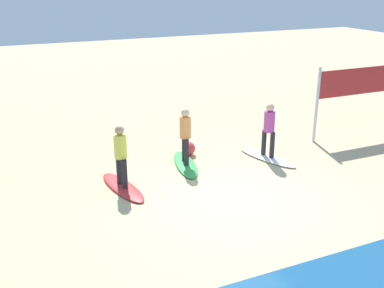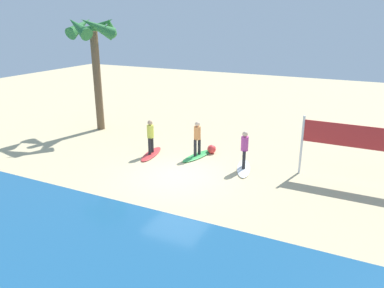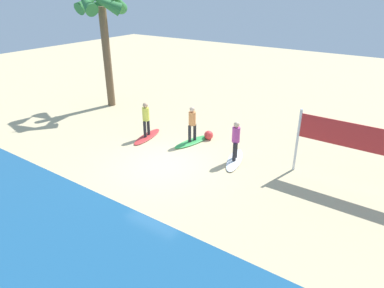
{
  "view_description": "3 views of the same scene",
  "coord_description": "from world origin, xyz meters",
  "views": [
    {
      "loc": [
        5.11,
        8.96,
        5.25
      ],
      "look_at": [
        0.7,
        -0.88,
        1.26
      ],
      "focal_mm": 43.08,
      "sensor_mm": 36.0,
      "label": 1
    },
    {
      "loc": [
        -6.86,
        12.65,
        6.26
      ],
      "look_at": [
        -0.38,
        -0.61,
        1.28
      ],
      "focal_mm": 35.05,
      "sensor_mm": 36.0,
      "label": 2
    },
    {
      "loc": [
        -7.9,
        9.37,
        6.54
      ],
      "look_at": [
        -1.09,
        -0.5,
        0.99
      ],
      "focal_mm": 31.95,
      "sensor_mm": 36.0,
      "label": 3
    }
  ],
  "objects": [
    {
      "name": "ground_plane",
      "position": [
        0.0,
        0.0,
        0.0
      ],
      "size": [
        60.0,
        60.0,
        0.0
      ],
      "primitive_type": "plane",
      "color": "#CCB789"
    },
    {
      "name": "surfboard_white",
      "position": [
        -2.25,
        -1.9,
        0.04
      ],
      "size": [
        1.15,
        2.17,
        0.09
      ],
      "primitive_type": "ellipsoid",
      "rotation": [
        0.0,
        0.0,
        1.87
      ],
      "color": "white",
      "rests_on": "ground"
    },
    {
      "name": "surfer_white",
      "position": [
        -2.25,
        -1.9,
        1.04
      ],
      "size": [
        0.32,
        0.45,
        1.64
      ],
      "color": "#232328",
      "rests_on": "surfboard_white"
    },
    {
      "name": "surfboard_green",
      "position": [
        0.22,
        -2.41,
        0.04
      ],
      "size": [
        0.99,
        2.17,
        0.09
      ],
      "primitive_type": "ellipsoid",
      "rotation": [
        0.0,
        0.0,
        1.36
      ],
      "color": "green",
      "rests_on": "ground"
    },
    {
      "name": "surfer_green",
      "position": [
        0.22,
        -2.41,
        1.04
      ],
      "size": [
        0.32,
        0.45,
        1.64
      ],
      "color": "#232328",
      "rests_on": "surfboard_green"
    },
    {
      "name": "surfboard_red",
      "position": [
        2.32,
        -1.68,
        0.04
      ],
      "size": [
        0.92,
        2.17,
        0.09
      ],
      "primitive_type": "ellipsoid",
      "rotation": [
        0.0,
        0.0,
        1.75
      ],
      "color": "red",
      "rests_on": "ground"
    },
    {
      "name": "surfer_red",
      "position": [
        2.32,
        -1.68,
        1.04
      ],
      "size": [
        0.32,
        0.46,
        1.64
      ],
      "color": "#232328",
      "rests_on": "surfboard_red"
    },
    {
      "name": "palm_tree",
      "position": [
        7.37,
        -4.18,
        5.22
      ],
      "size": [
        2.88,
        3.03,
        6.51
      ],
      "color": "brown",
      "rests_on": "ground"
    },
    {
      "name": "beach_ball",
      "position": [
        -0.2,
        -3.16,
        0.21
      ],
      "size": [
        0.42,
        0.42,
        0.42
      ],
      "primitive_type": "sphere",
      "color": "#E53838",
      "rests_on": "ground"
    }
  ]
}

